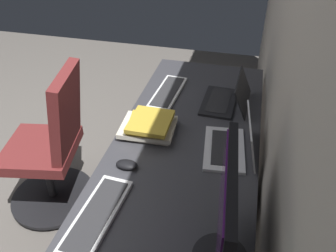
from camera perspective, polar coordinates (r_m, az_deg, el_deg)
The scene contains 11 objects.
wall_back at distance 1.50m, azimuth 21.09°, elevation 12.88°, with size 5.28×0.10×2.60m, color beige.
desk at distance 1.67m, azimuth 1.68°, elevation -8.06°, with size 2.24×0.74×0.73m.
drawer_pedestal at distance 1.90m, azimuth 2.29°, elevation -15.31°, with size 0.40×0.51×0.69m.
monitor_primary at distance 1.13m, azimuth 9.56°, elevation -14.03°, with size 0.48×0.20×0.43m.
laptop_leftmost at distance 1.71m, azimuth 11.03°, elevation -2.83°, with size 0.36×0.27×0.20m.
laptop_left at distance 2.07m, azimuth 10.01°, elevation 4.62°, with size 0.35×0.28×0.18m.
keyboard_main at distance 1.44m, azimuth -11.76°, elevation -14.33°, with size 0.43×0.17×0.02m.
keyboard_spare at distance 2.16m, azimuth -0.03°, elevation 5.61°, with size 0.43×0.17×0.02m.
mouse_main at distance 1.62m, azimuth -6.86°, elevation -6.40°, with size 0.06×0.10×0.03m, color black.
book_stack_near at distance 1.80m, azimuth -3.12°, elevation 0.06°, with size 0.25×0.29×0.09m.
office_chair at distance 2.25m, azimuth -18.67°, elevation -3.85°, with size 0.56×0.59×0.97m.
Camera 1 is at (1.39, 1.88, 1.83)m, focal length 36.67 mm.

